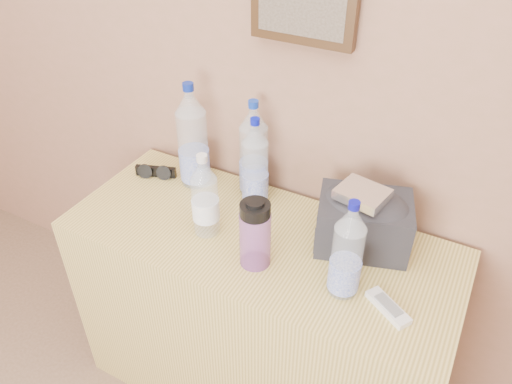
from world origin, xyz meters
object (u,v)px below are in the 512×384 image
at_px(foil_packet, 362,194).
at_px(toiletry_bag, 364,220).
at_px(nalgene_bottle, 255,233).
at_px(sunglasses, 156,171).
at_px(pet_large_c, 255,166).
at_px(pet_large_d, 347,254).
at_px(ac_remote, 388,307).
at_px(dresser, 258,318).
at_px(pet_large_a, 193,141).
at_px(pet_large_b, 254,154).
at_px(pet_small, 205,199).

bearing_deg(foil_packet, toiletry_bag, 58.58).
xyz_separation_m(nalgene_bottle, sunglasses, (-0.51, 0.22, -0.09)).
distance_m(pet_large_c, foil_packet, 0.37).
bearing_deg(foil_packet, pet_large_d, -81.37).
relative_size(ac_remote, toiletry_bag, 0.51).
xyz_separation_m(dresser, pet_large_a, (-0.33, 0.16, 0.54)).
bearing_deg(pet_large_c, foil_packet, -9.02).
height_order(dresser, pet_large_b, pet_large_b).
xyz_separation_m(pet_large_b, pet_small, (-0.03, -0.25, -0.03)).
height_order(pet_large_b, toiletry_bag, pet_large_b).
bearing_deg(nalgene_bottle, pet_large_c, 118.26).
bearing_deg(nalgene_bottle, pet_small, 165.36).
xyz_separation_m(pet_large_a, pet_large_c, (0.23, -0.00, -0.03)).
distance_m(ac_remote, foil_packet, 0.31).
xyz_separation_m(pet_large_a, nalgene_bottle, (0.37, -0.26, -0.06)).
bearing_deg(pet_small, sunglasses, 152.73).
bearing_deg(ac_remote, sunglasses, -160.84).
relative_size(dresser, pet_small, 4.44).
height_order(dresser, foil_packet, foil_packet).
bearing_deg(pet_large_d, pet_large_c, 148.74).
relative_size(pet_large_b, pet_small, 1.23).
distance_m(pet_small, sunglasses, 0.37).
bearing_deg(ac_remote, pet_large_c, -173.27).
bearing_deg(sunglasses, pet_large_a, -4.35).
bearing_deg(toiletry_bag, pet_large_a, 159.15).
relative_size(pet_large_b, foil_packet, 2.56).
relative_size(pet_large_d, sunglasses, 2.05).
bearing_deg(pet_large_d, nalgene_bottle, -176.25).
relative_size(sunglasses, foil_packet, 1.10).
xyz_separation_m(pet_large_b, ac_remote, (0.55, -0.30, -0.14)).
bearing_deg(pet_large_d, pet_large_b, 146.14).
distance_m(dresser, foil_packet, 0.64).
relative_size(pet_large_c, sunglasses, 2.12).
relative_size(pet_large_c, ac_remote, 2.30).
relative_size(dresser, foil_packet, 9.22).
bearing_deg(pet_large_b, sunglasses, -166.35).
distance_m(nalgene_bottle, sunglasses, 0.56).
xyz_separation_m(pet_large_c, toiletry_bag, (0.38, -0.04, -0.05)).
height_order(pet_large_a, toiletry_bag, pet_large_a).
bearing_deg(pet_large_c, toiletry_bag, -6.05).
relative_size(pet_small, toiletry_bag, 1.04).
bearing_deg(nalgene_bottle, dresser, 112.28).
bearing_deg(pet_large_a, pet_small, -49.11).
xyz_separation_m(pet_large_a, foil_packet, (0.60, -0.06, 0.03)).
height_order(pet_large_d, toiletry_bag, pet_large_d).
relative_size(dresser, pet_large_a, 3.29).
relative_size(pet_small, ac_remote, 2.06).
bearing_deg(foil_packet, sunglasses, 178.56).
relative_size(ac_remote, foil_packet, 1.01).
distance_m(pet_large_a, pet_large_d, 0.67).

